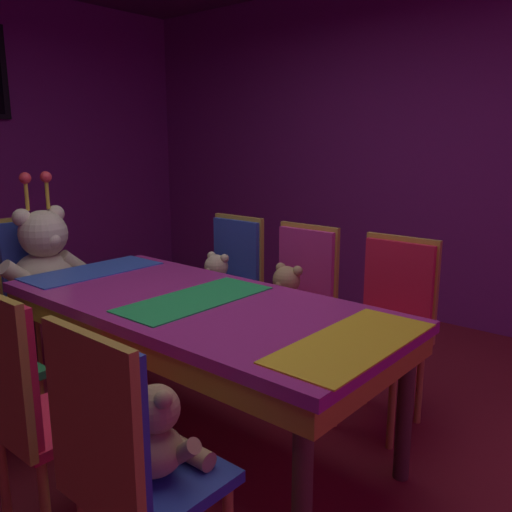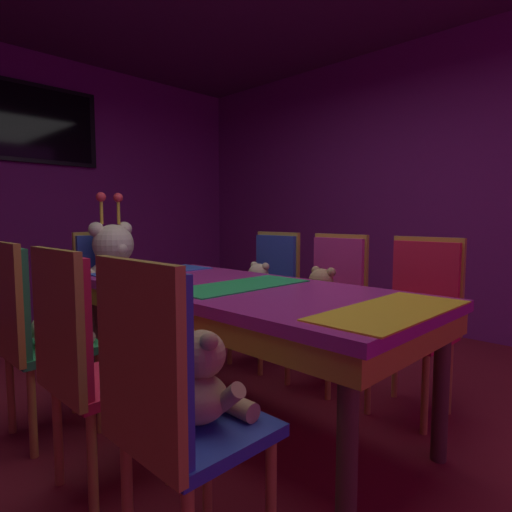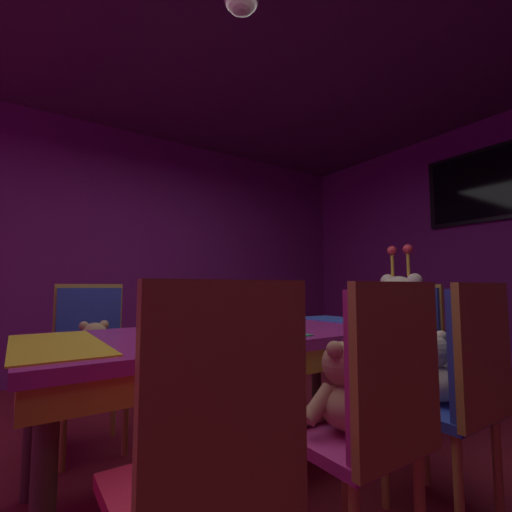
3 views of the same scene
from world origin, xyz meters
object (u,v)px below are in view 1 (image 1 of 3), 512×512
(chair_left_0, at_px, (119,453))
(teddy_left_0, at_px, (158,435))
(chair_right_1, at_px, (301,291))
(teddy_right_2, at_px, (216,280))
(chair_right_2, at_px, (231,275))
(chair_left_1, at_px, (23,393))
(teddy_right_1, at_px, (286,296))
(king_teddy_bear, at_px, (46,261))
(banquet_table, at_px, (196,317))
(throne_chair, at_px, (35,276))
(chair_right_0, at_px, (392,311))

(chair_left_0, distance_m, teddy_left_0, 0.15)
(chair_right_1, height_order, teddy_right_2, chair_right_1)
(chair_right_2, xyz_separation_m, teddy_right_2, (-0.15, 0.00, -0.01))
(chair_left_1, relative_size, chair_right_2, 1.00)
(chair_left_0, relative_size, teddy_right_1, 2.90)
(teddy_right_2, height_order, king_teddy_bear, king_teddy_bear)
(chair_right_1, xyz_separation_m, teddy_right_1, (-0.15, 0.00, -0.00))
(banquet_table, bearing_deg, chair_right_1, -0.31)
(banquet_table, relative_size, chair_left_1, 2.05)
(chair_right_2, bearing_deg, throne_chair, -48.94)
(chair_left_1, bearing_deg, chair_right_0, -18.72)
(chair_left_0, relative_size, throne_chair, 1.00)
(teddy_right_2, bearing_deg, chair_right_1, 104.21)
(teddy_right_2, bearing_deg, chair_right_2, 180.00)
(chair_left_0, height_order, throne_chair, same)
(chair_right_1, bearing_deg, king_teddy_bear, -58.38)
(teddy_left_0, height_order, king_teddy_bear, king_teddy_bear)
(teddy_left_0, height_order, throne_chair, throne_chair)
(banquet_table, relative_size, chair_left_0, 2.05)
(teddy_right_2, bearing_deg, throne_chair, -54.15)
(banquet_table, distance_m, teddy_right_1, 0.71)
(teddy_right_1, height_order, chair_right_2, chair_right_2)
(banquet_table, height_order, chair_left_0, chair_left_0)
(banquet_table, height_order, chair_right_2, chair_right_2)
(chair_right_2, height_order, king_teddy_bear, king_teddy_bear)
(chair_right_2, height_order, teddy_right_2, chair_right_2)
(chair_left_0, distance_m, throne_chair, 2.30)
(chair_left_0, bearing_deg, throne_chair, 68.01)
(banquet_table, distance_m, throne_chair, 1.54)
(teddy_right_2, relative_size, king_teddy_bear, 0.40)
(teddy_right_1, relative_size, king_teddy_bear, 0.41)
(teddy_left_0, relative_size, chair_left_1, 0.32)
(king_teddy_bear, bearing_deg, banquet_table, -0.00)
(chair_right_1, distance_m, teddy_right_2, 0.59)
(chair_left_0, height_order, chair_left_1, same)
(banquet_table, xyz_separation_m, throne_chair, (0.00, 1.54, -0.05))
(chair_right_1, relative_size, teddy_right_2, 3.01)
(chair_left_0, distance_m, teddy_right_1, 1.67)
(chair_right_1, bearing_deg, chair_right_0, 89.74)
(teddy_right_1, bearing_deg, teddy_left_0, 22.36)
(chair_right_2, xyz_separation_m, throne_chair, (-0.85, 0.98, 0.00))
(chair_left_1, xyz_separation_m, chair_right_2, (1.71, 0.58, 0.00))
(teddy_left_0, xyz_separation_m, chair_right_2, (1.57, 1.15, 0.01))
(throne_chair, bearing_deg, chair_left_1, -28.83)
(chair_right_1, distance_m, king_teddy_bear, 1.63)
(chair_right_0, relative_size, chair_right_1, 1.00)
(banquet_table, relative_size, chair_right_2, 2.05)
(chair_left_0, xyz_separation_m, teddy_right_1, (1.57, 0.58, -0.00))
(chair_left_0, height_order, chair_right_1, same)
(teddy_left_0, height_order, chair_right_1, chair_right_1)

